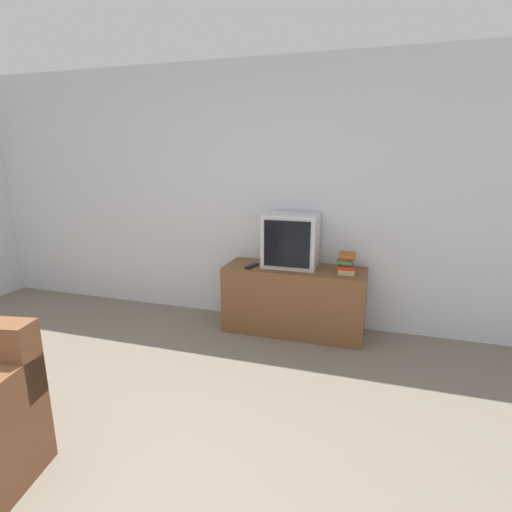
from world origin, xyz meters
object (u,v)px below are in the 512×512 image
object	(u,v)px
remote_on_stand	(252,266)
book_stack	(346,263)
television	(291,240)
tv_stand	(294,300)

from	to	relation	value
remote_on_stand	book_stack	bearing A→B (deg)	4.80
television	book_stack	world-z (taller)	television
tv_stand	book_stack	size ratio (longest dim) A/B	5.65
tv_stand	book_stack	xyz separation A→B (m)	(0.48, -0.03, 0.42)
television	remote_on_stand	bearing A→B (deg)	-155.99
book_stack	remote_on_stand	world-z (taller)	book_stack
tv_stand	remote_on_stand	bearing A→B (deg)	-166.01
tv_stand	television	world-z (taller)	television
tv_stand	book_stack	bearing A→B (deg)	-3.06
tv_stand	book_stack	distance (m)	0.64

